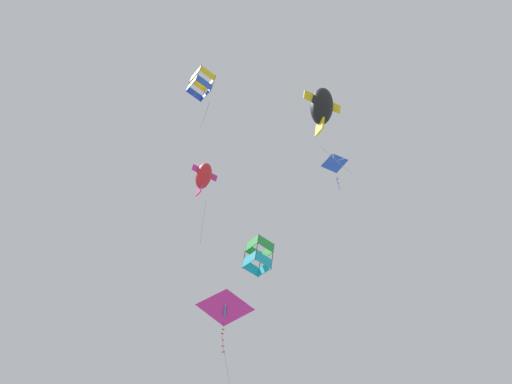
{
  "coord_description": "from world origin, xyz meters",
  "views": [
    {
      "loc": [
        14.25,
        6.99,
        0.5
      ],
      "look_at": [
        0.04,
        2.49,
        20.74
      ],
      "focal_mm": 33.7,
      "sensor_mm": 36.0,
      "label": 1
    }
  ],
  "objects_px": {
    "kite_box_near_right": "(258,256)",
    "kite_box_highest": "(201,84)",
    "kite_fish_low_drifter": "(204,176)",
    "kite_delta_far_centre": "(225,308)",
    "kite_fish_near_left": "(322,106)",
    "kite_diamond_mid_left": "(335,163)"
  },
  "relations": [
    {
      "from": "kite_box_near_right",
      "to": "kite_box_highest",
      "type": "bearing_deg",
      "value": -143.27
    },
    {
      "from": "kite_fish_low_drifter",
      "to": "kite_delta_far_centre",
      "type": "bearing_deg",
      "value": 54.17
    },
    {
      "from": "kite_fish_near_left",
      "to": "kite_box_highest",
      "type": "distance_m",
      "value": 7.18
    },
    {
      "from": "kite_fish_near_left",
      "to": "kite_fish_low_drifter",
      "type": "height_order",
      "value": "kite_fish_low_drifter"
    },
    {
      "from": "kite_fish_near_left",
      "to": "kite_fish_low_drifter",
      "type": "bearing_deg",
      "value": 112.5
    },
    {
      "from": "kite_fish_low_drifter",
      "to": "kite_diamond_mid_left",
      "type": "height_order",
      "value": "kite_diamond_mid_left"
    },
    {
      "from": "kite_fish_low_drifter",
      "to": "kite_box_near_right",
      "type": "height_order",
      "value": "kite_box_near_right"
    },
    {
      "from": "kite_fish_near_left",
      "to": "kite_box_near_right",
      "type": "distance_m",
      "value": 13.98
    },
    {
      "from": "kite_diamond_mid_left",
      "to": "kite_fish_low_drifter",
      "type": "bearing_deg",
      "value": -164.77
    },
    {
      "from": "kite_fish_near_left",
      "to": "kite_box_near_right",
      "type": "bearing_deg",
      "value": 76.12
    },
    {
      "from": "kite_fish_low_drifter",
      "to": "kite_diamond_mid_left",
      "type": "bearing_deg",
      "value": -21.34
    },
    {
      "from": "kite_fish_low_drifter",
      "to": "kite_delta_far_centre",
      "type": "relative_size",
      "value": 0.59
    },
    {
      "from": "kite_box_highest",
      "to": "kite_box_near_right",
      "type": "relative_size",
      "value": 2.65
    },
    {
      "from": "kite_fish_near_left",
      "to": "kite_box_highest",
      "type": "xyz_separation_m",
      "value": [
        0.48,
        -5.33,
        4.79
      ]
    },
    {
      "from": "kite_fish_low_drifter",
      "to": "kite_box_highest",
      "type": "distance_m",
      "value": 4.47
    },
    {
      "from": "kite_fish_near_left",
      "to": "kite_fish_low_drifter",
      "type": "xyz_separation_m",
      "value": [
        -2.99,
        -6.3,
        2.14
      ]
    },
    {
      "from": "kite_diamond_mid_left",
      "to": "kite_box_near_right",
      "type": "bearing_deg",
      "value": 126.3
    },
    {
      "from": "kite_delta_far_centre",
      "to": "kite_fish_near_left",
      "type": "bearing_deg",
      "value": -80.45
    },
    {
      "from": "kite_box_highest",
      "to": "kite_box_near_right",
      "type": "xyz_separation_m",
      "value": [
        -11.98,
        -0.85,
        0.21
      ]
    },
    {
      "from": "kite_fish_low_drifter",
      "to": "kite_box_near_right",
      "type": "xyz_separation_m",
      "value": [
        -8.52,
        0.12,
        2.86
      ]
    },
    {
      "from": "kite_box_near_right",
      "to": "kite_diamond_mid_left",
      "type": "bearing_deg",
      "value": -98.17
    },
    {
      "from": "kite_fish_near_left",
      "to": "kite_box_highest",
      "type": "bearing_deg",
      "value": 143.01
    }
  ]
}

